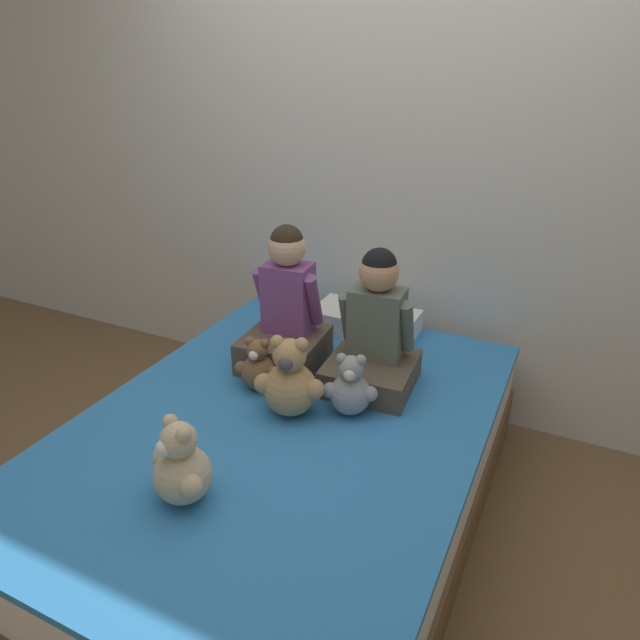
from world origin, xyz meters
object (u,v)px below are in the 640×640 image
object	(u,v)px
teddy_bear_held_by_right_child	(350,389)
pillow_at_headboard	(365,321)
teddy_bear_at_foot_of_bed	(181,467)
child_on_left	(286,314)
teddy_bear_between_children	(290,382)
teddy_bear_held_by_left_child	(258,367)
child_on_right	(374,335)
bed	(285,470)

from	to	relation	value
teddy_bear_held_by_right_child	pillow_at_headboard	xyz separation A→B (m)	(-0.21, 0.69, -0.05)
teddy_bear_at_foot_of_bed	pillow_at_headboard	distance (m)	1.35
child_on_left	teddy_bear_between_children	distance (m)	0.42
teddy_bear_held_by_left_child	pillow_at_headboard	distance (m)	0.72
teddy_bear_held_by_left_child	pillow_at_headboard	world-z (taller)	teddy_bear_held_by_left_child
child_on_left	teddy_bear_held_by_left_child	world-z (taller)	child_on_left
child_on_right	teddy_bear_between_children	xyz separation A→B (m)	(-0.20, -0.35, -0.08)
teddy_bear_held_by_left_child	pillow_at_headboard	xyz separation A→B (m)	(0.20, 0.69, -0.04)
teddy_bear_held_by_left_child	teddy_bear_at_foot_of_bed	bearing A→B (deg)	-87.65
child_on_left	bed	bearing A→B (deg)	-67.07
bed	child_on_left	world-z (taller)	child_on_left
teddy_bear_at_foot_of_bed	pillow_at_headboard	size ratio (longest dim) A/B	0.57
child_on_right	pillow_at_headboard	size ratio (longest dim) A/B	1.15
teddy_bear_held_by_right_child	bed	bearing A→B (deg)	-160.70
child_on_right	teddy_bear_held_by_right_child	size ratio (longest dim) A/B	2.30
teddy_bear_held_by_left_child	teddy_bear_held_by_right_child	xyz separation A→B (m)	(0.41, 0.00, 0.01)
pillow_at_headboard	teddy_bear_between_children	bearing A→B (deg)	-89.58
bed	pillow_at_headboard	world-z (taller)	pillow_at_headboard
bed	pillow_at_headboard	bearing A→B (deg)	90.00
child_on_left	pillow_at_headboard	distance (m)	0.52
bed	teddy_bear_between_children	distance (m)	0.39
teddy_bear_at_foot_of_bed	teddy_bear_held_by_right_child	bearing A→B (deg)	89.95
child_on_left	teddy_bear_held_by_right_child	bearing A→B (deg)	-34.98
teddy_bear_held_by_left_child	teddy_bear_between_children	xyz separation A→B (m)	(0.21, -0.10, 0.04)
child_on_left	pillow_at_headboard	bearing A→B (deg)	61.40
child_on_right	teddy_bear_between_children	size ratio (longest dim) A/B	1.79
child_on_left	child_on_right	world-z (taller)	child_on_left
child_on_left	teddy_bear_between_children	size ratio (longest dim) A/B	1.92
bed	child_on_left	bearing A→B (deg)	116.98
teddy_bear_held_by_right_child	teddy_bear_at_foot_of_bed	size ratio (longest dim) A/B	0.88
teddy_bear_between_children	child_on_right	bearing A→B (deg)	46.35
teddy_bear_between_children	bed	bearing A→B (deg)	-110.40
teddy_bear_held_by_right_child	pillow_at_headboard	bearing A→B (deg)	90.99
teddy_bear_held_by_left_child	teddy_bear_held_by_right_child	size ratio (longest dim) A/B	0.91
child_on_left	teddy_bear_held_by_right_child	distance (m)	0.50
child_on_left	teddy_bear_at_foot_of_bed	bearing A→B (deg)	-85.62
child_on_right	teddy_bear_at_foot_of_bed	size ratio (longest dim) A/B	2.02
teddy_bear_between_children	child_on_left	bearing A→B (deg)	107.16
teddy_bear_held_by_right_child	teddy_bear_between_children	size ratio (longest dim) A/B	0.78
bed	child_on_right	xyz separation A→B (m)	(0.21, 0.40, 0.47)
child_on_left	teddy_bear_held_by_left_child	xyz separation A→B (m)	(0.00, -0.25, -0.14)
teddy_bear_held_by_left_child	teddy_bear_held_by_right_child	bearing A→B (deg)	-8.95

